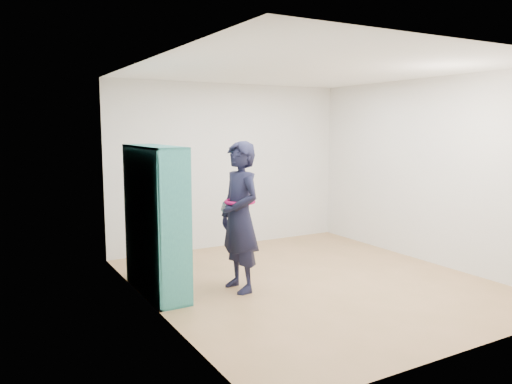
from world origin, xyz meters
TOP-DOWN VIEW (x-y plane):
  - floor at (0.00, 0.00)m, footprint 4.50×4.50m
  - ceiling at (0.00, 0.00)m, footprint 4.50×4.50m
  - wall_left at (-2.00, 0.00)m, footprint 0.02×4.50m
  - wall_right at (2.00, 0.00)m, footprint 0.02×4.50m
  - wall_back at (0.00, 2.25)m, footprint 4.00×0.02m
  - wall_front at (0.00, -2.25)m, footprint 4.00×0.02m
  - bookshelf at (-1.83, 0.55)m, footprint 0.37×1.28m
  - person at (-0.92, 0.16)m, footprint 0.46×0.67m
  - smartphone at (-1.09, 0.24)m, footprint 0.04×0.10m

SIDE VIEW (x-z plane):
  - floor at x=0.00m, z-range 0.00..0.00m
  - bookshelf at x=-1.83m, z-range -0.02..1.69m
  - person at x=-0.92m, z-range 0.00..1.76m
  - smartphone at x=-1.09m, z-range 0.93..1.06m
  - wall_left at x=-2.00m, z-range 0.00..2.60m
  - wall_right at x=2.00m, z-range 0.00..2.60m
  - wall_back at x=0.00m, z-range 0.00..2.60m
  - wall_front at x=0.00m, z-range 0.00..2.60m
  - ceiling at x=0.00m, z-range 2.60..2.60m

